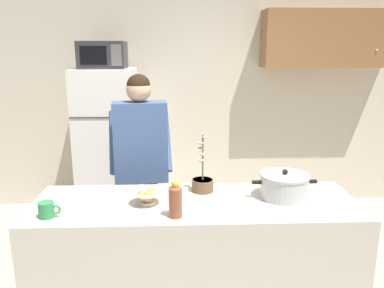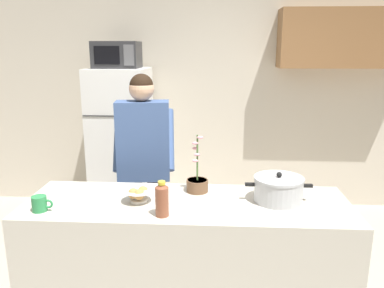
{
  "view_description": "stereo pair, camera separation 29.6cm",
  "coord_description": "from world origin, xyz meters",
  "px_view_note": "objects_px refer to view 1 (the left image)",
  "views": [
    {
      "loc": [
        -0.12,
        -2.32,
        1.89
      ],
      "look_at": [
        0.0,
        0.55,
        1.17
      ],
      "focal_mm": 35.9,
      "sensor_mm": 36.0,
      "label": 1
    },
    {
      "loc": [
        0.17,
        -2.32,
        1.89
      ],
      "look_at": [
        0.0,
        0.55,
        1.17
      ],
      "focal_mm": 35.9,
      "sensor_mm": 36.0,
      "label": 2
    }
  ],
  "objects_px": {
    "bottle_near_edge": "(175,200)",
    "potted_orchid": "(203,182)",
    "cooking_pot": "(284,186)",
    "coffee_mug": "(47,210)",
    "refrigerator": "(108,145)",
    "person_near_pot": "(141,152)",
    "microwave": "(103,55)",
    "bread_bowl": "(147,196)"
  },
  "relations": [
    {
      "from": "bread_bowl",
      "to": "potted_orchid",
      "type": "bearing_deg",
      "value": 30.06
    },
    {
      "from": "person_near_pot",
      "to": "coffee_mug",
      "type": "bearing_deg",
      "value": -117.2
    },
    {
      "from": "bread_bowl",
      "to": "refrigerator",
      "type": "bearing_deg",
      "value": 106.93
    },
    {
      "from": "cooking_pot",
      "to": "potted_orchid",
      "type": "bearing_deg",
      "value": 165.2
    },
    {
      "from": "cooking_pot",
      "to": "bottle_near_edge",
      "type": "relative_size",
      "value": 1.99
    },
    {
      "from": "person_near_pot",
      "to": "cooking_pot",
      "type": "distance_m",
      "value": 1.21
    },
    {
      "from": "bread_bowl",
      "to": "potted_orchid",
      "type": "distance_m",
      "value": 0.43
    },
    {
      "from": "refrigerator",
      "to": "cooking_pot",
      "type": "height_order",
      "value": "refrigerator"
    },
    {
      "from": "refrigerator",
      "to": "potted_orchid",
      "type": "bearing_deg",
      "value": -60.52
    },
    {
      "from": "cooking_pot",
      "to": "coffee_mug",
      "type": "distance_m",
      "value": 1.5
    },
    {
      "from": "potted_orchid",
      "to": "coffee_mug",
      "type": "bearing_deg",
      "value": -157.62
    },
    {
      "from": "bread_bowl",
      "to": "bottle_near_edge",
      "type": "height_order",
      "value": "bottle_near_edge"
    },
    {
      "from": "coffee_mug",
      "to": "potted_orchid",
      "type": "bearing_deg",
      "value": 22.38
    },
    {
      "from": "potted_orchid",
      "to": "cooking_pot",
      "type": "bearing_deg",
      "value": -14.8
    },
    {
      "from": "bottle_near_edge",
      "to": "refrigerator",
      "type": "bearing_deg",
      "value": 109.89
    },
    {
      "from": "cooking_pot",
      "to": "bread_bowl",
      "type": "bearing_deg",
      "value": -175.42
    },
    {
      "from": "bread_bowl",
      "to": "potted_orchid",
      "type": "relative_size",
      "value": 0.5
    },
    {
      "from": "microwave",
      "to": "bread_bowl",
      "type": "bearing_deg",
      "value": -72.89
    },
    {
      "from": "microwave",
      "to": "bread_bowl",
      "type": "xyz_separation_m",
      "value": [
        0.57,
        -1.85,
        -0.85
      ]
    },
    {
      "from": "coffee_mug",
      "to": "potted_orchid",
      "type": "xyz_separation_m",
      "value": [
        0.94,
        0.39,
        0.02
      ]
    },
    {
      "from": "cooking_pot",
      "to": "coffee_mug",
      "type": "bearing_deg",
      "value": -170.49
    },
    {
      "from": "person_near_pot",
      "to": "potted_orchid",
      "type": "xyz_separation_m",
      "value": [
        0.47,
        -0.53,
        -0.08
      ]
    },
    {
      "from": "refrigerator",
      "to": "cooking_pot",
      "type": "xyz_separation_m",
      "value": [
        1.47,
        -1.8,
        0.16
      ]
    },
    {
      "from": "coffee_mug",
      "to": "bottle_near_edge",
      "type": "bearing_deg",
      "value": -1.83
    },
    {
      "from": "refrigerator",
      "to": "person_near_pot",
      "type": "xyz_separation_m",
      "value": [
        0.47,
        -1.13,
        0.22
      ]
    },
    {
      "from": "cooking_pot",
      "to": "coffee_mug",
      "type": "relative_size",
      "value": 3.3
    },
    {
      "from": "microwave",
      "to": "potted_orchid",
      "type": "height_order",
      "value": "microwave"
    },
    {
      "from": "bottle_near_edge",
      "to": "potted_orchid",
      "type": "distance_m",
      "value": 0.46
    },
    {
      "from": "cooking_pot",
      "to": "potted_orchid",
      "type": "distance_m",
      "value": 0.55
    },
    {
      "from": "bottle_near_edge",
      "to": "potted_orchid",
      "type": "xyz_separation_m",
      "value": [
        0.19,
        0.41,
        -0.04
      ]
    },
    {
      "from": "refrigerator",
      "to": "coffee_mug",
      "type": "bearing_deg",
      "value": -90.14
    },
    {
      "from": "coffee_mug",
      "to": "refrigerator",
      "type": "bearing_deg",
      "value": 89.86
    },
    {
      "from": "microwave",
      "to": "potted_orchid",
      "type": "relative_size",
      "value": 1.19
    },
    {
      "from": "person_near_pot",
      "to": "potted_orchid",
      "type": "height_order",
      "value": "person_near_pot"
    },
    {
      "from": "microwave",
      "to": "potted_orchid",
      "type": "distance_m",
      "value": 2.07
    },
    {
      "from": "person_near_pot",
      "to": "bottle_near_edge",
      "type": "bearing_deg",
      "value": -73.34
    },
    {
      "from": "person_near_pot",
      "to": "cooking_pot",
      "type": "relative_size",
      "value": 3.93
    },
    {
      "from": "bread_bowl",
      "to": "potted_orchid",
      "type": "xyz_separation_m",
      "value": [
        0.37,
        0.21,
        0.01
      ]
    },
    {
      "from": "refrigerator",
      "to": "bottle_near_edge",
      "type": "bearing_deg",
      "value": -70.11
    },
    {
      "from": "cooking_pot",
      "to": "refrigerator",
      "type": "bearing_deg",
      "value": 129.27
    },
    {
      "from": "refrigerator",
      "to": "bread_bowl",
      "type": "xyz_separation_m",
      "value": [
        0.57,
        -1.87,
        0.13
      ]
    },
    {
      "from": "bread_bowl",
      "to": "bottle_near_edge",
      "type": "relative_size",
      "value": 0.93
    }
  ]
}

